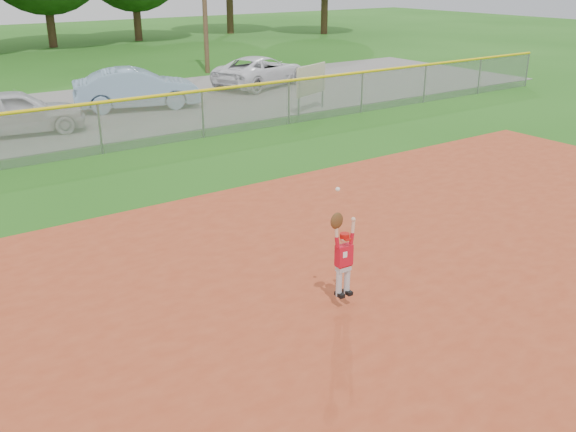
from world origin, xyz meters
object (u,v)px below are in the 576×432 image
object	(u,v)px
car_white_a	(15,112)
car_white_b	(260,71)
car_blue	(137,89)
ballplayer	(343,254)
sponsor_sign	(311,81)

from	to	relation	value
car_white_a	car_white_b	size ratio (longest dim) A/B	0.88
car_blue	ballplayer	world-z (taller)	ballplayer
car_white_a	ballplayer	distance (m)	14.93
sponsor_sign	ballplayer	xyz separation A→B (m)	(-8.68, -12.27, -0.21)
sponsor_sign	ballplayer	distance (m)	15.03
car_white_a	car_white_b	bearing A→B (deg)	-65.89
car_white_b	car_blue	bearing A→B (deg)	82.19
ballplayer	sponsor_sign	bearing A→B (deg)	54.71
car_white_b	ballplayer	distance (m)	20.55
ballplayer	car_blue	bearing A→B (deg)	77.93
car_white_a	car_blue	distance (m)	5.04
car_white_b	sponsor_sign	xyz separation A→B (m)	(-1.40, -5.64, 0.44)
car_blue	car_white_b	size ratio (longest dim) A/B	0.95
sponsor_sign	car_white_a	bearing A→B (deg)	165.34
car_white_b	sponsor_sign	distance (m)	5.83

